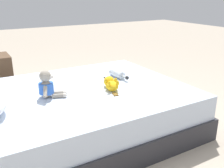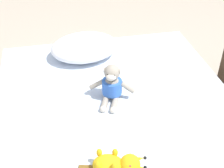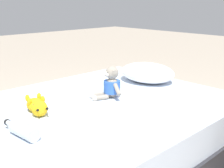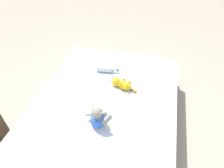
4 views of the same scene
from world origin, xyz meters
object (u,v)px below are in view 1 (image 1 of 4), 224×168
at_px(bed, 74,113).
at_px(plush_monkey, 47,86).
at_px(glass_bottle, 117,74).
at_px(plush_yellow_creature, 111,84).

distance_m(bed, plush_monkey, 0.39).
height_order(plush_monkey, glass_bottle, plush_monkey).
relative_size(plush_yellow_creature, glass_bottle, 1.21).
bearing_deg(plush_yellow_creature, bed, 70.04).
distance_m(plush_yellow_creature, glass_bottle, 0.34).
relative_size(bed, plush_yellow_creature, 6.35).
height_order(bed, plush_yellow_creature, plush_yellow_creature).
relative_size(plush_monkey, glass_bottle, 1.03).
relative_size(bed, plush_monkey, 7.48).
height_order(bed, plush_monkey, plush_monkey).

